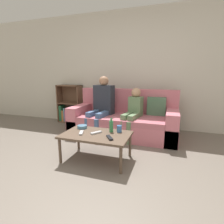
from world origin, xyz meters
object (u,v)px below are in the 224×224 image
(tv_remote_0, at_px, (81,133))
(tv_remote_1, at_px, (110,138))
(person_adult, at_px, (102,102))
(snack_bowl, at_px, (82,127))
(bookshelf, at_px, (70,108))
(tv_remote_2, at_px, (96,133))
(couch, at_px, (124,120))
(cup_near, at_px, (119,129))
(bottle, at_px, (111,126))
(person_child, at_px, (133,110))
(coffee_table, at_px, (96,136))

(tv_remote_0, bearing_deg, tv_remote_1, -28.67)
(person_adult, height_order, snack_bowl, person_adult)
(bookshelf, distance_m, tv_remote_1, 2.51)
(tv_remote_2, bearing_deg, snack_bowl, -175.05)
(couch, distance_m, tv_remote_0, 1.29)
(cup_near, relative_size, bottle, 0.48)
(tv_remote_0, bearing_deg, person_adult, 75.78)
(bookshelf, height_order, cup_near, bookshelf)
(snack_bowl, bearing_deg, tv_remote_2, -27.67)
(tv_remote_1, relative_size, bottle, 0.81)
(couch, relative_size, person_adult, 1.77)
(couch, bearing_deg, cup_near, -79.47)
(cup_near, height_order, snack_bowl, cup_near)
(tv_remote_1, bearing_deg, tv_remote_2, 116.91)
(snack_bowl, height_order, bottle, bottle)
(person_child, xyz_separation_m, tv_remote_1, (-0.06, -1.18, -0.15))
(tv_remote_2, relative_size, bottle, 0.82)
(tv_remote_0, bearing_deg, bookshelf, 104.99)
(cup_near, distance_m, tv_remote_1, 0.30)
(person_adult, height_order, tv_remote_1, person_adult)
(person_child, bearing_deg, cup_near, -80.94)
(tv_remote_0, xyz_separation_m, tv_remote_2, (0.20, 0.07, 0.00))
(couch, xyz_separation_m, bookshelf, (-1.59, 0.51, 0.08))
(tv_remote_1, bearing_deg, couch, 60.83)
(snack_bowl, xyz_separation_m, bottle, (0.49, -0.02, 0.06))
(person_adult, bearing_deg, person_child, 4.27)
(person_adult, distance_m, tv_remote_2, 1.18)
(couch, bearing_deg, snack_bowl, -111.88)
(tv_remote_2, bearing_deg, cup_near, 62.01)
(bookshelf, height_order, tv_remote_1, bookshelf)
(person_adult, relative_size, person_child, 1.23)
(cup_near, bearing_deg, bookshelf, 139.24)
(coffee_table, relative_size, cup_near, 9.74)
(couch, relative_size, person_child, 2.18)
(tv_remote_1, relative_size, snack_bowl, 1.10)
(snack_bowl, bearing_deg, person_adult, 91.90)
(cup_near, bearing_deg, coffee_table, -147.92)
(coffee_table, xyz_separation_m, tv_remote_1, (0.24, -0.11, 0.05))
(person_adult, distance_m, bottle, 1.11)
(person_child, relative_size, bottle, 4.67)
(snack_bowl, relative_size, bottle, 0.74)
(bookshelf, xyz_separation_m, tv_remote_0, (1.28, -1.76, 0.03))
(tv_remote_1, distance_m, tv_remote_2, 0.28)
(coffee_table, distance_m, snack_bowl, 0.36)
(coffee_table, relative_size, tv_remote_2, 5.62)
(couch, height_order, person_child, person_child)
(bookshelf, xyz_separation_m, snack_bowl, (1.17, -1.53, 0.04))
(tv_remote_1, height_order, snack_bowl, snack_bowl)
(tv_remote_0, height_order, tv_remote_1, same)
(tv_remote_2, bearing_deg, couch, 117.63)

